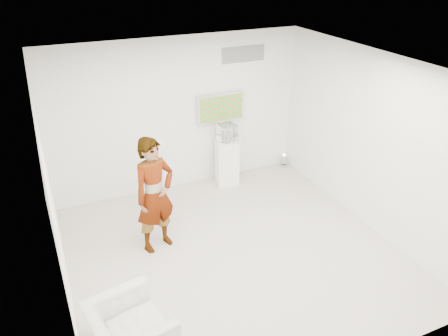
# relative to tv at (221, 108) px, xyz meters

# --- Properties ---
(room) EXTENTS (5.01, 5.01, 3.00)m
(room) POSITION_rel_tv_xyz_m (-0.85, -2.45, -0.05)
(room) COLOR beige
(room) RESTS_ON ground
(tv) EXTENTS (1.00, 0.08, 0.60)m
(tv) POSITION_rel_tv_xyz_m (0.00, 0.00, 0.00)
(tv) COLOR silver
(tv) RESTS_ON room
(logo_decal) EXTENTS (0.90, 0.02, 0.30)m
(logo_decal) POSITION_rel_tv_xyz_m (0.50, 0.04, 1.00)
(logo_decal) COLOR slate
(logo_decal) RESTS_ON room
(person) EXTENTS (0.81, 0.66, 1.92)m
(person) POSITION_rel_tv_xyz_m (-1.89, -1.78, -0.59)
(person) COLOR silver
(person) RESTS_ON room
(armchair) EXTENTS (1.03, 1.13, 0.64)m
(armchair) POSITION_rel_tv_xyz_m (-2.79, -3.70, -1.23)
(armchair) COLOR silver
(armchair) RESTS_ON room
(pedestal) EXTENTS (0.55, 0.55, 0.97)m
(pedestal) POSITION_rel_tv_xyz_m (0.02, -0.27, -1.07)
(pedestal) COLOR white
(pedestal) RESTS_ON room
(floor_uplight) EXTENTS (0.23, 0.23, 0.30)m
(floor_uplight) POSITION_rel_tv_xyz_m (1.49, -0.11, -1.40)
(floor_uplight) COLOR silver
(floor_uplight) RESTS_ON room
(vitrine) EXTENTS (0.39, 0.39, 0.32)m
(vitrine) POSITION_rel_tv_xyz_m (0.02, -0.27, -0.42)
(vitrine) COLOR white
(vitrine) RESTS_ON pedestal
(console) EXTENTS (0.09, 0.15, 0.19)m
(console) POSITION_rel_tv_xyz_m (0.02, -0.27, -0.49)
(console) COLOR white
(console) RESTS_ON pedestal
(wii_remote) EXTENTS (0.10, 0.12, 0.03)m
(wii_remote) POSITION_rel_tv_xyz_m (-1.70, -1.56, 0.18)
(wii_remote) COLOR white
(wii_remote) RESTS_ON person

